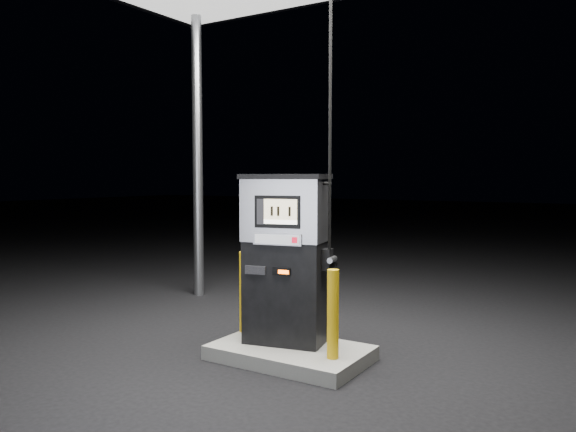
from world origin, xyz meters
The scene contains 5 objects.
ground centered at (0.00, 0.00, 0.00)m, with size 80.00×80.00×0.00m, color black.
pump_island centered at (0.00, 0.00, 0.07)m, with size 1.60×1.00×0.15m, color slate.
fuel_dispenser centered at (-0.12, 0.10, 1.08)m, with size 1.04×0.71×3.76m.
bollard_left centered at (-0.74, 0.19, 0.61)m, with size 0.12×0.12×0.93m, color #D09F0B.
bollard_right centered at (0.57, -0.12, 0.59)m, with size 0.12×0.12×0.88m, color #D09F0B.
Camera 1 is at (3.06, -4.95, 1.93)m, focal length 35.00 mm.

